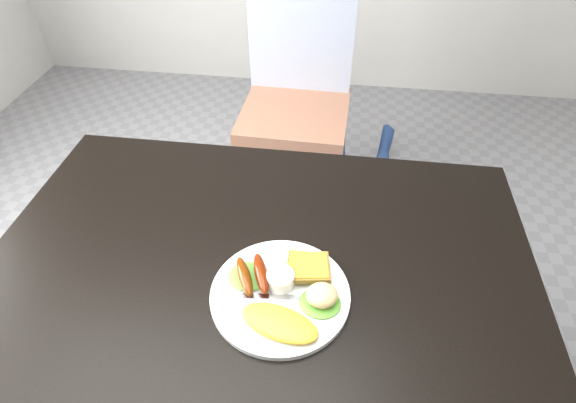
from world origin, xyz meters
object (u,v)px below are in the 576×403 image
Objects in this scene: dining_chair at (295,115)px; person at (362,119)px; dining_table at (260,263)px; plate at (280,294)px.

dining_chair is 0.48m from person.
dining_table reaches higher than dining_chair.
plate is at bearing 82.80° from person.
person reaches higher than dining_table.
plate is (0.06, -0.09, 0.03)m from dining_table.
plate is at bearing -57.63° from dining_table.
dining_table is 4.24× the size of plate.
dining_table is 0.12m from plate.
person is at bearing 78.81° from plate.
dining_chair is 1.21m from plate.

